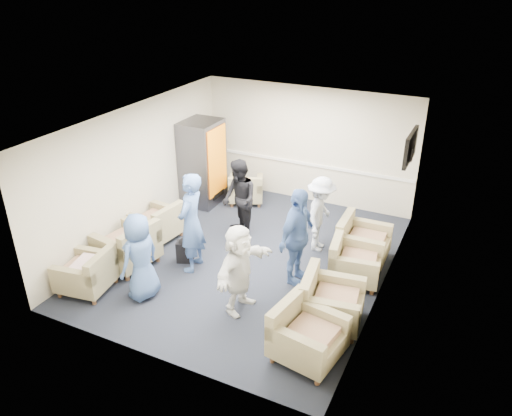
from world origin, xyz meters
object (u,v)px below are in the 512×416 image
at_px(armchair_right_midnear, 328,303).
at_px(person_front_left, 140,257).
at_px(armchair_left_far, 159,224).
at_px(vending_machine, 203,163).
at_px(person_back_right, 320,214).
at_px(armchair_right_midfar, 352,263).
at_px(armchair_corner, 246,190).
at_px(person_mid_left, 191,223).
at_px(person_mid_right, 297,237).
at_px(person_front_right, 239,269).
at_px(armchair_left_near, 89,274).
at_px(armchair_right_far, 360,243).
at_px(armchair_left_mid, 129,248).
at_px(person_back_left, 239,200).
at_px(armchair_right_near, 304,336).

distance_m(armchair_right_midnear, person_front_left, 3.13).
height_order(armchair_left_far, vending_machine, vending_machine).
xyz_separation_m(person_front_left, person_back_right, (2.16, 2.77, -0.01)).
relative_size(armchair_right_midfar, vending_machine, 0.49).
height_order(armchair_corner, person_mid_left, person_mid_left).
relative_size(person_mid_right, person_front_right, 1.18).
height_order(armchair_left_near, vending_machine, vending_machine).
xyz_separation_m(armchair_right_far, person_mid_right, (-0.82, -1.20, 0.53)).
height_order(armchair_left_mid, armchair_corner, armchair_left_mid).
height_order(armchair_right_midnear, armchair_right_far, armchair_right_midnear).
relative_size(armchair_left_far, person_back_left, 0.56).
bearing_deg(armchair_right_near, person_mid_right, 34.62).
relative_size(armchair_corner, person_back_right, 0.68).
distance_m(armchair_right_midnear, armchair_corner, 4.60).
distance_m(armchair_left_far, armchair_corner, 2.46).
distance_m(vending_machine, person_back_right, 3.30).
bearing_deg(person_front_right, person_back_left, 34.49).
bearing_deg(vending_machine, armchair_left_near, -88.74).
distance_m(armchair_right_near, armchair_right_midnear, 0.87).
bearing_deg(armchair_left_mid, armchair_corner, 176.88).
bearing_deg(person_back_right, armchair_right_near, -168.35).
height_order(armchair_right_near, vending_machine, vending_machine).
height_order(armchair_left_near, armchair_right_midnear, armchair_right_midnear).
height_order(armchair_left_mid, person_mid_right, person_mid_right).
xyz_separation_m(armchair_right_near, armchair_corner, (-3.07, 4.24, -0.05)).
relative_size(armchair_left_near, armchair_right_midfar, 0.97).
distance_m(person_front_left, person_back_left, 2.61).
bearing_deg(armchair_right_midfar, armchair_left_far, 85.54).
height_order(armchair_left_far, person_front_left, person_front_left).
height_order(armchair_right_midfar, person_front_left, person_front_left).
xyz_separation_m(armchair_right_midfar, person_mid_left, (-2.74, -0.89, 0.60)).
distance_m(armchair_left_mid, person_back_right, 3.66).
height_order(person_front_left, person_mid_right, person_mid_right).
bearing_deg(person_mid_right, person_front_left, 133.55).
distance_m(armchair_left_mid, person_mid_left, 1.31).
height_order(armchair_right_far, vending_machine, vending_machine).
xyz_separation_m(armchair_right_far, person_mid_left, (-2.69, -1.62, 0.58)).
bearing_deg(armchair_right_near, person_mid_left, 73.48).
xyz_separation_m(person_front_left, person_mid_right, (2.16, 1.52, 0.13)).
bearing_deg(person_front_right, armchair_right_midfar, -34.41).
height_order(armchair_right_near, person_back_left, person_back_left).
bearing_deg(armchair_right_far, person_back_left, 92.34).
bearing_deg(armchair_right_near, armchair_right_midnear, 5.21).
relative_size(armchair_left_far, armchair_right_midnear, 0.90).
bearing_deg(armchair_left_far, armchair_right_midnear, 82.12).
relative_size(armchair_left_near, person_front_right, 0.62).
bearing_deg(armchair_right_midnear, person_mid_right, 37.95).
height_order(armchair_left_mid, armchair_right_midnear, armchair_left_mid).
bearing_deg(person_back_left, person_back_right, 48.75).
distance_m(person_mid_left, person_back_right, 2.50).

